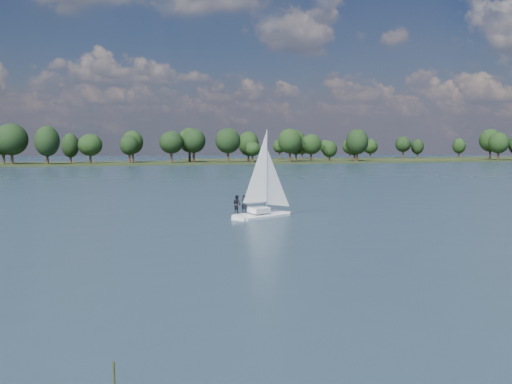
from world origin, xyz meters
TOP-DOWN VIEW (x-y plane):
  - ground at (0.00, 100.00)m, footprint 700.00×700.00m
  - far_shore at (0.00, 212.00)m, footprint 660.00×40.00m
  - far_shore_back at (160.00, 260.00)m, footprint 220.00×30.00m
  - sailboat at (1.80, 32.41)m, footprint 6.65×4.37m
  - treeline at (0.43, 207.89)m, footprint 562.93×73.90m

SIDE VIEW (x-z plane):
  - ground at x=0.00m, z-range 0.00..0.00m
  - far_shore at x=0.00m, z-range -0.75..0.75m
  - far_shore_back at x=160.00m, z-range -0.70..0.70m
  - sailboat at x=1.80m, z-range -1.88..6.65m
  - treeline at x=0.43m, z-range -1.09..17.31m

